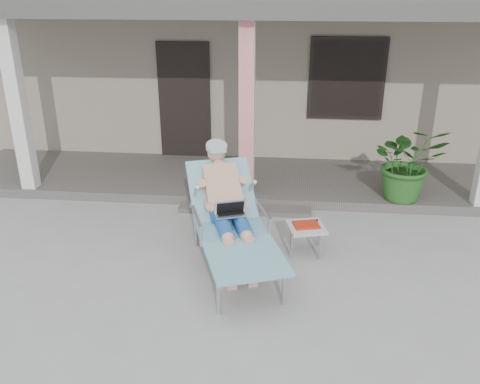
# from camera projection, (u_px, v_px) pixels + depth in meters

# --- Properties ---
(ground) EXTENTS (60.00, 60.00, 0.00)m
(ground) POSITION_uv_depth(u_px,v_px,m) (231.00, 277.00, 6.00)
(ground) COLOR #9E9E99
(ground) RESTS_ON ground
(house) EXTENTS (10.40, 5.40, 3.30)m
(house) POSITION_uv_depth(u_px,v_px,m) (263.00, 56.00, 11.32)
(house) COLOR #9E937D
(house) RESTS_ON ground
(porch_deck) EXTENTS (10.00, 2.00, 0.15)m
(porch_deck) POSITION_uv_depth(u_px,v_px,m) (251.00, 180.00, 8.73)
(porch_deck) COLOR #605B56
(porch_deck) RESTS_ON ground
(porch_overhang) EXTENTS (10.00, 2.30, 2.85)m
(porch_overhang) POSITION_uv_depth(u_px,v_px,m) (252.00, 13.00, 7.63)
(porch_overhang) COLOR silver
(porch_overhang) RESTS_ON porch_deck
(porch_step) EXTENTS (2.00, 0.30, 0.07)m
(porch_step) POSITION_uv_depth(u_px,v_px,m) (245.00, 209.00, 7.69)
(porch_step) COLOR #605B56
(porch_step) RESTS_ON ground
(lounger) EXTENTS (1.46, 2.25, 1.42)m
(lounger) POSITION_uv_depth(u_px,v_px,m) (229.00, 195.00, 6.06)
(lounger) COLOR #B7B7BC
(lounger) RESTS_ON ground
(side_table) EXTENTS (0.54, 0.54, 0.40)m
(side_table) POSITION_uv_depth(u_px,v_px,m) (306.00, 228.00, 6.44)
(side_table) COLOR beige
(side_table) RESTS_ON ground
(potted_palm) EXTENTS (1.10, 0.97, 1.18)m
(potted_palm) POSITION_uv_depth(u_px,v_px,m) (408.00, 162.00, 7.57)
(potted_palm) COLOR #26591E
(potted_palm) RESTS_ON porch_deck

